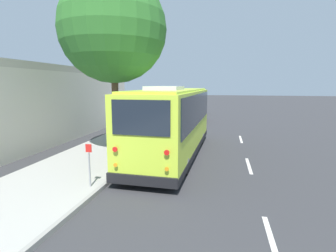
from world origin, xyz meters
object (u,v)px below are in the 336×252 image
Objects in this scene: shuttle_bus at (173,119)px; sign_post_near at (89,165)px; parked_sedan_maroon at (193,115)px; parked_sedan_white at (199,109)px; sign_post_far at (111,154)px; street_tree at (114,22)px.

shuttle_bus is 6.74× the size of sign_post_near.
parked_sedan_white is at bearing 0.56° from parked_sedan_maroon.
sign_post_far is at bearing 151.55° from shuttle_bus.
parked_sedan_maroon is at bearing 3.60° from shuttle_bus.
parked_sedan_maroon is 3.01× the size of sign_post_far.
parked_sedan_white is 0.43× the size of street_tree.
street_tree reaches higher than sign_post_far.
shuttle_bus is 5.66m from street_tree.
parked_sedan_maroon is 0.43× the size of street_tree.
shuttle_bus is at bearing -30.12° from sign_post_far.
street_tree reaches higher than parked_sedan_maroon.
parked_sedan_white is at bearing 3.03° from shuttle_bus.
shuttle_bus is at bearing -177.75° from parked_sedan_maroon.
parked_sedan_maroon is 2.77× the size of sign_post_near.
parked_sedan_maroon is at bearing -4.77° from sign_post_near.
street_tree is 7.66m from sign_post_near.
sign_post_near is at bearing 177.23° from parked_sedan_white.
sign_post_near reaches higher than sign_post_far.
sign_post_near is (-24.76, 1.49, 0.33)m from parked_sedan_white.
street_tree reaches higher than parked_sedan_white.
sign_post_near is (-18.22, 1.52, 0.32)m from parked_sedan_maroon.
shuttle_bus reaches higher than parked_sedan_maroon.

